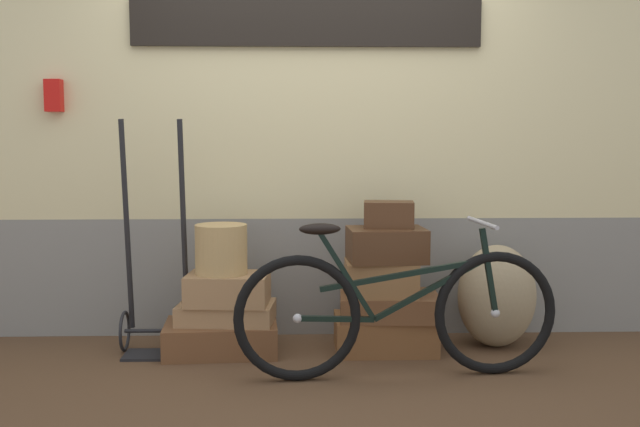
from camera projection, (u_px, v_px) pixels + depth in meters
The scene contains 14 objects.
ground at pixel (317, 376), 4.08m from camera, with size 10.16×5.20×0.06m, color #513823.
station_building at pixel (315, 147), 4.79m from camera, with size 8.16×0.74×2.43m.
suitcase_0 at pixel (221, 338), 4.40m from camera, with size 0.66×0.42×0.18m, color brown.
suitcase_1 at pixel (226, 313), 4.40m from camera, with size 0.56×0.34×0.12m, color #9E754C.
suitcase_2 at pixel (228, 289), 4.36m from camera, with size 0.48×0.33×0.18m, color #9E754C.
suitcase_3 at pixel (385, 334), 4.45m from camera, with size 0.60×0.41×0.21m, color brown.
suitcase_4 at pixel (389, 305), 4.42m from camera, with size 0.59×0.41×0.14m, color brown.
suitcase_5 at pixel (381, 278), 4.37m from camera, with size 0.42×0.31×0.20m, color olive.
suitcase_6 at pixel (386, 245), 4.35m from camera, with size 0.45×0.34×0.20m, color #4C2D19.
suitcase_7 at pixel (389, 214), 4.37m from camera, with size 0.29×0.20×0.15m, color #4C2D19.
wicker_basket at pixel (221, 249), 4.35m from camera, with size 0.31×0.31×0.29m, color tan.
luggage_trolley at pixel (156, 294), 4.39m from camera, with size 0.42×0.34×1.39m.
burlap_sack at pixel (497, 296), 4.52m from camera, with size 0.48×0.41×0.63m, color #9E8966.
bicycle at pixel (397, 312), 3.93m from camera, with size 1.75×0.46×0.84m.
Camera 1 is at (-0.11, -3.96, 1.29)m, focal length 41.29 mm.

